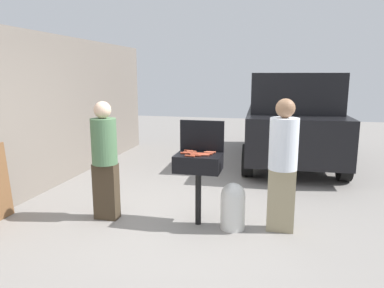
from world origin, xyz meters
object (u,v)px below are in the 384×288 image
object	(u,v)px
hot_dog_8	(189,151)
hot_dog_11	(190,156)
parked_minivan	(291,117)
person_right	(283,161)
hot_dog_2	(207,154)
person_left	(105,156)
hot_dog_0	(211,152)
hot_dog_7	(192,152)
hot_dog_3	(205,154)
hot_dog_6	(195,154)
hot_dog_4	(185,153)
bbq_grill	(198,165)
hot_dog_9	(188,153)
hot_dog_1	(196,155)
hot_dog_10	(204,155)
propane_tank	(233,205)
hot_dog_5	(209,153)
hot_dog_12	(198,153)

from	to	relation	value
hot_dog_8	hot_dog_11	xyz separation A→B (m)	(0.09, -0.30, 0.00)
parked_minivan	person_right	bearing A→B (deg)	84.32
hot_dog_2	person_left	distance (m)	1.41
hot_dog_0	hot_dog_7	xyz separation A→B (m)	(-0.26, -0.02, 0.00)
hot_dog_3	hot_dog_0	bearing A→B (deg)	72.36
hot_dog_6	hot_dog_8	bearing A→B (deg)	125.83
person_left	parked_minivan	xyz separation A→B (m)	(2.57, 4.14, 0.13)
hot_dog_4	hot_dog_7	bearing A→B (deg)	63.72
hot_dog_7	parked_minivan	bearing A→B (deg)	70.54
hot_dog_0	bbq_grill	bearing A→B (deg)	-140.30
hot_dog_0	hot_dog_9	xyz separation A→B (m)	(-0.29, -0.10, 0.00)
hot_dog_1	hot_dog_2	xyz separation A→B (m)	(0.13, 0.12, 0.00)
hot_dog_3	person_left	world-z (taller)	person_left
hot_dog_10	hot_dog_0	bearing A→B (deg)	73.91
hot_dog_3	person_left	bearing A→B (deg)	-177.44
hot_dog_2	hot_dog_8	distance (m)	0.32
hot_dog_4	hot_dog_7	xyz separation A→B (m)	(0.06, 0.11, 0.00)
hot_dog_4	person_left	xyz separation A→B (m)	(-1.12, -0.08, -0.09)
propane_tank	person_right	size ratio (longest dim) A/B	0.36
bbq_grill	person_right	distance (m)	1.08
person_left	person_right	size ratio (longest dim) A/B	0.96
hot_dog_5	propane_tank	distance (m)	0.75
hot_dog_6	hot_dog_9	distance (m)	0.13
hot_dog_1	hot_dog_7	size ratio (longest dim) A/B	1.00
person_right	hot_dog_9	bearing A→B (deg)	7.68
hot_dog_3	hot_dog_8	bearing A→B (deg)	145.38
hot_dog_1	parked_minivan	distance (m)	4.36
bbq_grill	hot_dog_5	world-z (taller)	hot_dog_5
hot_dog_4	hot_dog_11	bearing A→B (deg)	-56.91
bbq_grill	hot_dog_2	world-z (taller)	hot_dog_2
hot_dog_10	person_right	world-z (taller)	person_right
hot_dog_3	hot_dog_7	xyz separation A→B (m)	(-0.21, 0.14, 0.00)
bbq_grill	hot_dog_5	bearing A→B (deg)	34.51
hot_dog_9	hot_dog_8	bearing A→B (deg)	100.71
hot_dog_3	hot_dog_12	bearing A→B (deg)	157.65
bbq_grill	hot_dog_11	size ratio (longest dim) A/B	7.42
bbq_grill	parked_minivan	world-z (taller)	parked_minivan
hot_dog_8	person_left	xyz separation A→B (m)	(-1.12, -0.24, -0.09)
hot_dog_5	hot_dog_7	distance (m)	0.24
bbq_grill	person_left	xyz separation A→B (m)	(-1.29, -0.10, 0.07)
hot_dog_1	hot_dog_9	distance (m)	0.20
hot_dog_3	parked_minivan	size ratio (longest dim) A/B	0.03
hot_dog_5	hot_dog_9	size ratio (longest dim) A/B	1.00
hot_dog_7	person_right	xyz separation A→B (m)	(1.19, -0.04, -0.05)
hot_dog_0	hot_dog_8	size ratio (longest dim) A/B	1.00
hot_dog_0	hot_dog_4	bearing A→B (deg)	-156.72
hot_dog_5	hot_dog_10	bearing A→B (deg)	-102.84
hot_dog_7	propane_tank	bearing A→B (deg)	-12.79
hot_dog_12	person_right	world-z (taller)	person_right
person_right	hot_dog_11	bearing A→B (deg)	16.82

